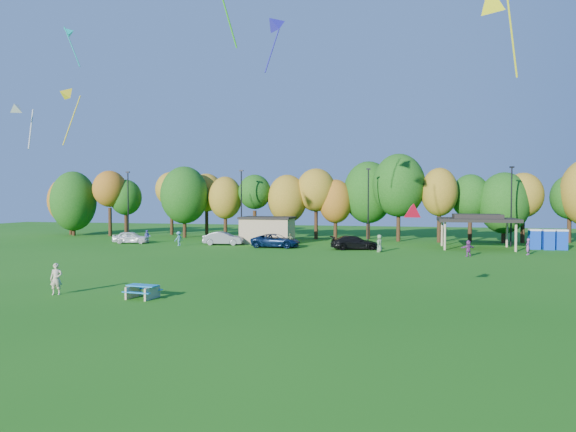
% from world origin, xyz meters
% --- Properties ---
extents(ground, '(160.00, 160.00, 0.00)m').
position_xyz_m(ground, '(0.00, 0.00, 0.00)').
color(ground, '#19600F').
rests_on(ground, ground).
extents(tree_line, '(93.57, 10.55, 11.15)m').
position_xyz_m(tree_line, '(-1.03, 45.51, 5.91)').
color(tree_line, black).
rests_on(tree_line, ground).
extents(lamp_posts, '(64.50, 0.25, 9.09)m').
position_xyz_m(lamp_posts, '(2.00, 40.00, 4.90)').
color(lamp_posts, black).
rests_on(lamp_posts, ground).
extents(utility_building, '(6.30, 4.30, 3.25)m').
position_xyz_m(utility_building, '(-10.00, 38.00, 1.64)').
color(utility_building, tan).
rests_on(utility_building, ground).
extents(pavilion, '(8.20, 6.20, 3.77)m').
position_xyz_m(pavilion, '(14.00, 37.00, 3.23)').
color(pavilion, tan).
rests_on(pavilion, ground).
extents(porta_potties, '(3.75, 1.44, 2.18)m').
position_xyz_m(porta_potties, '(21.27, 37.64, 1.10)').
color(porta_potties, '#0E39B9').
rests_on(porta_potties, ground).
extents(picnic_table, '(1.85, 1.59, 0.74)m').
position_xyz_m(picnic_table, '(-7.41, 3.36, 0.43)').
color(picnic_table, tan).
rests_on(picnic_table, ground).
extents(kite_flyer, '(0.77, 0.64, 1.80)m').
position_xyz_m(kite_flyer, '(-12.75, 3.19, 0.90)').
color(kite_flyer, beige).
rests_on(kite_flyer, ground).
extents(car_a, '(4.57, 2.68, 1.46)m').
position_xyz_m(car_a, '(-26.18, 34.13, 0.73)').
color(car_a, white).
rests_on(car_a, ground).
extents(car_b, '(4.85, 2.31, 1.54)m').
position_xyz_m(car_b, '(-14.50, 34.76, 0.77)').
color(car_b, gray).
rests_on(car_b, ground).
extents(car_c, '(5.46, 2.52, 1.52)m').
position_xyz_m(car_c, '(-7.69, 33.17, 0.76)').
color(car_c, '#0B1E43').
rests_on(car_c, ground).
extents(car_d, '(5.49, 3.44, 1.48)m').
position_xyz_m(car_d, '(1.11, 32.90, 0.74)').
color(car_d, black).
rests_on(car_d, ground).
extents(far_person_0, '(0.70, 0.95, 1.79)m').
position_xyz_m(far_person_0, '(3.87, 30.92, 0.89)').
color(far_person_0, '#65855B').
rests_on(far_person_0, ground).
extents(far_person_1, '(1.05, 1.23, 1.65)m').
position_xyz_m(far_person_1, '(-19.07, 32.44, 0.83)').
color(far_person_1, teal).
rests_on(far_person_1, ground).
extents(far_person_2, '(1.46, 1.08, 1.53)m').
position_xyz_m(far_person_2, '(12.27, 28.88, 0.77)').
color(far_person_2, '#893A8C').
rests_on(far_person_2, ground).
extents(far_person_3, '(0.94, 0.85, 1.59)m').
position_xyz_m(far_person_3, '(-24.55, 35.16, 0.79)').
color(far_person_3, '#4B52A6').
rests_on(far_person_3, ground).
extents(far_person_4, '(1.03, 0.63, 1.65)m').
position_xyz_m(far_person_4, '(-5.98, 33.00, 0.82)').
color(far_person_4, '#576A41').
rests_on(far_person_4, ground).
extents(far_person_5, '(0.63, 0.70, 1.61)m').
position_xyz_m(far_person_5, '(18.02, 31.52, 0.80)').
color(far_person_5, '#934899').
rests_on(far_person_5, ground).
extents(kite_5, '(1.11, 1.38, 1.29)m').
position_xyz_m(kite_5, '(7.00, 3.82, 5.00)').
color(kite_5, red).
extents(kite_6, '(2.06, 3.14, 5.41)m').
position_xyz_m(kite_6, '(-22.61, 17.91, 14.80)').
color(kite_6, yellow).
extents(kite_8, '(1.23, 2.06, 3.36)m').
position_xyz_m(kite_8, '(-18.80, 7.43, 11.53)').
color(kite_8, silver).
extents(kite_13, '(2.49, 1.80, 4.35)m').
position_xyz_m(kite_13, '(-26.31, 22.82, 21.99)').
color(kite_13, '#0AA398').
extents(kite_14, '(2.51, 2.63, 4.65)m').
position_xyz_m(kite_14, '(-3.42, 18.01, 19.37)').
color(kite_14, '#231C9C').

